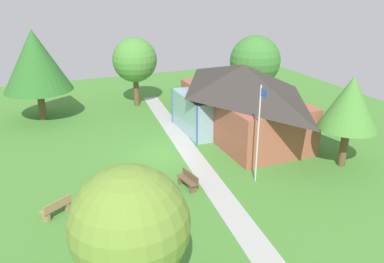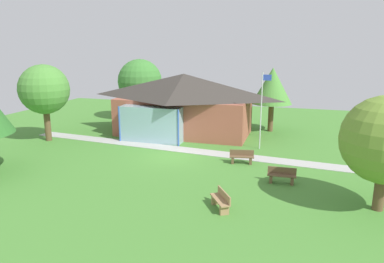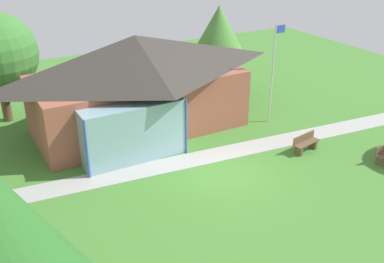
# 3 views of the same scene
# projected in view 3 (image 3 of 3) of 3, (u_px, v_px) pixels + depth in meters

# --- Properties ---
(ground_plane) EXTENTS (44.00, 44.00, 0.00)m
(ground_plane) POSITION_uv_depth(u_px,v_px,m) (222.00, 173.00, 19.92)
(ground_plane) COLOR #478433
(pavilion) EXTENTS (11.56, 6.91, 4.98)m
(pavilion) POSITION_uv_depth(u_px,v_px,m) (137.00, 83.00, 23.04)
(pavilion) COLOR #A35642
(pavilion) RESTS_ON ground_plane
(footpath) EXTENTS (24.99, 3.73, 0.03)m
(footpath) POSITION_uv_depth(u_px,v_px,m) (203.00, 157.00, 21.20)
(footpath) COLOR #ADADA8
(footpath) RESTS_ON ground_plane
(flagpole) EXTENTS (0.64, 0.08, 5.41)m
(flagpole) POSITION_uv_depth(u_px,v_px,m) (273.00, 69.00, 23.80)
(flagpole) COLOR silver
(flagpole) RESTS_ON ground_plane
(bench_mid_right) EXTENTS (1.55, 0.70, 0.84)m
(bench_mid_right) POSITION_uv_depth(u_px,v_px,m) (306.00, 143.00, 21.67)
(bench_mid_right) COLOR brown
(bench_mid_right) RESTS_ON ground_plane
(tree_behind_pavilion_right) EXTENTS (3.36, 3.36, 5.42)m
(tree_behind_pavilion_right) POSITION_uv_depth(u_px,v_px,m) (219.00, 31.00, 28.07)
(tree_behind_pavilion_right) COLOR brown
(tree_behind_pavilion_right) RESTS_ON ground_plane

